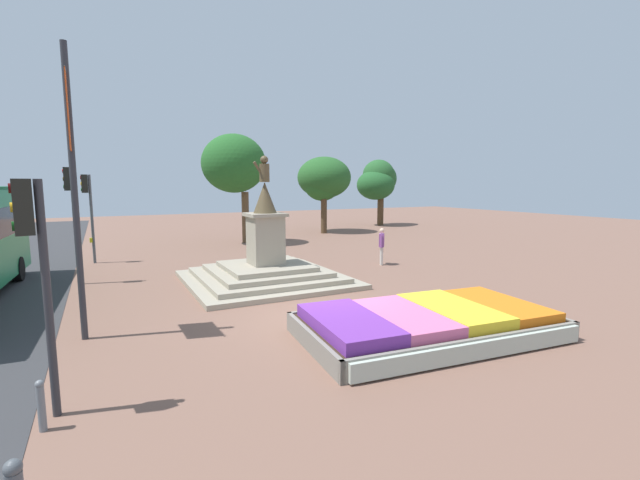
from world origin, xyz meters
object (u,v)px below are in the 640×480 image
Objects in this scene: traffic_light_near_crossing at (35,254)px; statue_monument at (266,265)px; banner_pole at (73,178)px; kerb_bollard_mid_a at (41,404)px; pedestrian_with_handbag at (382,244)px; flower_planter at (428,324)px; traffic_light_mid_block at (73,204)px; traffic_light_far_corner at (88,203)px.

statue_monument is at bearing 49.51° from traffic_light_near_crossing.
kerb_bollard_mid_a is at bearing -96.27° from banner_pole.
banner_pole is 12.55m from pedestrian_with_handbag.
pedestrian_with_handbag is at bearing 61.58° from flower_planter.
pedestrian_with_handbag is (11.41, 4.42, -2.75)m from banner_pole.
banner_pole is (0.35, -6.29, 0.80)m from traffic_light_mid_block.
traffic_light_far_corner is 14.82m from kerb_bollard_mid_a.
pedestrian_with_handbag is at bearing 7.98° from statue_monument.
traffic_light_far_corner reaches higher than traffic_light_near_crossing.
pedestrian_with_handbag is (5.68, 0.80, 0.30)m from statue_monument.
traffic_light_mid_block is 1.04× the size of traffic_light_far_corner.
traffic_light_mid_block is at bearing 93.14° from banner_pole.
pedestrian_with_handbag is at bearing -28.85° from traffic_light_far_corner.
banner_pole is 4.01× the size of pedestrian_with_handbag.
kerb_bollard_mid_a is (-0.09, -10.23, -2.46)m from traffic_light_mid_block.
traffic_light_near_crossing is 3.75m from banner_pole.
traffic_light_far_corner is 5.13× the size of kerb_bollard_mid_a.
kerb_bollard_mid_a reaches higher than flower_planter.
traffic_light_near_crossing is at bearing 84.11° from kerb_bollard_mid_a.
kerb_bollard_mid_a is (-11.85, -8.36, -0.51)m from pedestrian_with_handbag.
banner_pole is at bearing 154.14° from flower_planter.
traffic_light_near_crossing is at bearing -130.49° from statue_monument.
flower_planter is 1.12× the size of statue_monument.
traffic_light_near_crossing is 0.88× the size of traffic_light_mid_block.
traffic_light_mid_block reaches higher than kerb_bollard_mid_a.
statue_monument is 5.74m from pedestrian_with_handbag.
pedestrian_with_handbag is at bearing 21.18° from banner_pole.
pedestrian_with_handbag is 2.11× the size of kerb_bollard_mid_a.
kerb_bollard_mid_a is at bearing -95.89° from traffic_light_near_crossing.
traffic_light_near_crossing is 14.34m from pedestrian_with_handbag.
traffic_light_mid_block is at bearing 89.72° from traffic_light_near_crossing.
traffic_light_far_corner is 0.61× the size of banner_pole.
statue_monument is at bearing 50.79° from kerb_bollard_mid_a.
traffic_light_far_corner reaches higher than pedestrian_with_handbag.
flower_planter is at bearing -63.30° from traffic_light_far_corner.
statue_monument is at bearing 101.23° from flower_planter.
kerb_bollard_mid_a is (-0.45, -14.63, -2.31)m from traffic_light_far_corner.
pedestrian_with_handbag reaches higher than flower_planter.
traffic_light_far_corner is (-5.72, 7.07, 2.10)m from statue_monument.
traffic_light_far_corner reaches higher than flower_planter.
pedestrian_with_handbag is at bearing 35.20° from kerb_bollard_mid_a.
traffic_light_near_crossing is at bearing -179.32° from flower_planter.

